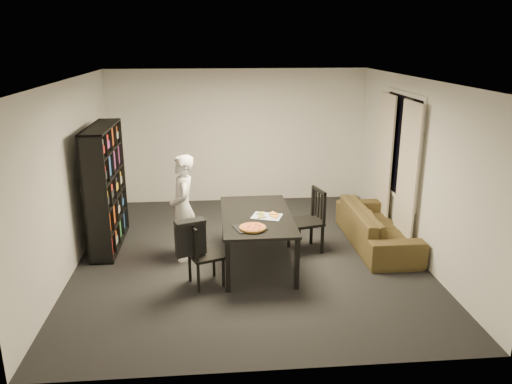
{
  "coord_description": "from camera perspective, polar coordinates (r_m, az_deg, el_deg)",
  "views": [
    {
      "loc": [
        -0.51,
        -6.91,
        3.14
      ],
      "look_at": [
        0.1,
        -0.16,
        1.05
      ],
      "focal_mm": 35.0,
      "sensor_mm": 36.0,
      "label": 1
    }
  ],
  "objects": [
    {
      "name": "sofa",
      "position": [
        8.12,
        13.66,
        -3.83
      ],
      "size": [
        0.81,
        2.07,
        0.6
      ],
      "primitive_type": "imported",
      "rotation": [
        0.0,
        0.0,
        1.57
      ],
      "color": "#3F3919",
      "rests_on": "room"
    },
    {
      "name": "pepperoni_pizza",
      "position": [
        6.55,
        -0.39,
        -4.08
      ],
      "size": [
        0.35,
        0.35,
        0.03
      ],
      "rotation": [
        0.0,
        0.0,
        -0.17
      ],
      "color": "#AD7632",
      "rests_on": "dining_table"
    },
    {
      "name": "pizza_slices",
      "position": [
        7.04,
        1.3,
        -2.64
      ],
      "size": [
        0.43,
        0.38,
        0.01
      ],
      "primitive_type": null,
      "rotation": [
        0.0,
        0.0,
        -0.22
      ],
      "color": "#D69043",
      "rests_on": "dining_table"
    },
    {
      "name": "curtain_left",
      "position": [
        7.83,
        16.89,
        1.67
      ],
      "size": [
        0.03,
        0.7,
        2.25
      ],
      "primitive_type": "cube",
      "color": "beige",
      "rests_on": "room"
    },
    {
      "name": "draped_jacket",
      "position": [
        6.46,
        -7.5,
        -5.06
      ],
      "size": [
        0.42,
        0.29,
        0.48
      ],
      "rotation": [
        0.0,
        0.0,
        1.93
      ],
      "color": "black",
      "rests_on": "chair_left"
    },
    {
      "name": "chair_right",
      "position": [
        7.65,
        6.36,
        -2.71
      ],
      "size": [
        0.55,
        0.55,
        0.97
      ],
      "rotation": [
        0.0,
        0.0,
        -1.33
      ],
      "color": "black",
      "rests_on": "room"
    },
    {
      "name": "curtain_right",
      "position": [
        8.77,
        14.42,
        3.48
      ],
      "size": [
        0.03,
        0.7,
        2.25
      ],
      "primitive_type": "cube",
      "color": "beige",
      "rests_on": "room"
    },
    {
      "name": "chair_left",
      "position": [
        6.58,
        -6.45,
        -6.69
      ],
      "size": [
        0.52,
        0.52,
        0.87
      ],
      "rotation": [
        0.0,
        0.0,
        1.93
      ],
      "color": "black",
      "rests_on": "room"
    },
    {
      "name": "window_frame",
      "position": [
        8.25,
        16.3,
        4.99
      ],
      "size": [
        0.03,
        1.52,
        1.72
      ],
      "primitive_type": "cube",
      "color": "white",
      "rests_on": "room"
    },
    {
      "name": "room",
      "position": [
        7.17,
        -0.88,
        2.27
      ],
      "size": [
        5.01,
        5.51,
        2.61
      ],
      "color": "black",
      "rests_on": "ground"
    },
    {
      "name": "kitchen_towel",
      "position": [
        7.02,
        1.25,
        -2.8
      ],
      "size": [
        0.48,
        0.42,
        0.01
      ],
      "primitive_type": "cube",
      "rotation": [
        0.0,
        0.0,
        -0.35
      ],
      "color": "white",
      "rests_on": "dining_table"
    },
    {
      "name": "window_pane",
      "position": [
        8.25,
        16.33,
        4.99
      ],
      "size": [
        0.02,
        1.4,
        1.6
      ],
      "primitive_type": "cube",
      "color": "black",
      "rests_on": "room"
    },
    {
      "name": "person",
      "position": [
        7.31,
        -8.33,
        -1.83
      ],
      "size": [
        0.44,
        0.61,
        1.57
      ],
      "primitive_type": "imported",
      "rotation": [
        0.0,
        0.0,
        -1.46
      ],
      "color": "silver",
      "rests_on": "room"
    },
    {
      "name": "baking_tray",
      "position": [
        6.61,
        -0.7,
        -4.08
      ],
      "size": [
        0.48,
        0.42,
        0.01
      ],
      "primitive_type": "cube",
      "rotation": [
        0.0,
        0.0,
        0.29
      ],
      "color": "black",
      "rests_on": "dining_table"
    },
    {
      "name": "dining_table",
      "position": [
        7.11,
        0.07,
        -3.11
      ],
      "size": [
        0.99,
        1.78,
        0.74
      ],
      "color": "black",
      "rests_on": "room"
    },
    {
      "name": "bookshelf",
      "position": [
        7.99,
        -16.8,
        0.49
      ],
      "size": [
        0.35,
        1.5,
        1.9
      ],
      "primitive_type": "cube",
      "color": "black",
      "rests_on": "room"
    }
  ]
}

